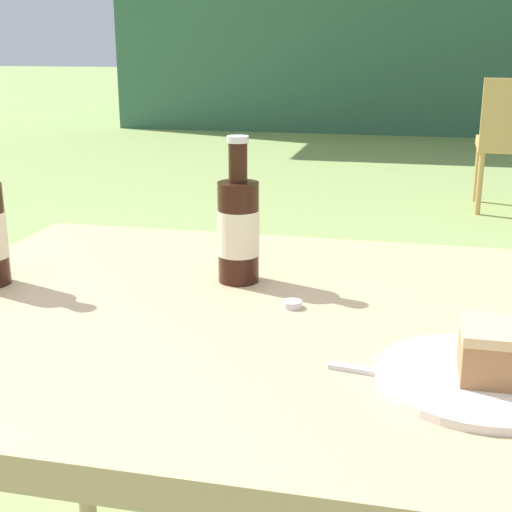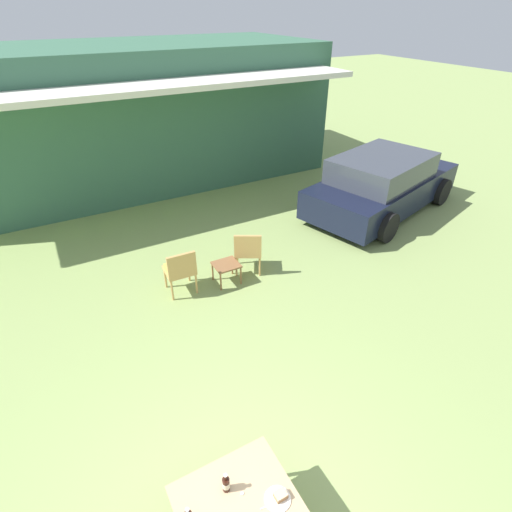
{
  "view_description": "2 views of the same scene",
  "coord_description": "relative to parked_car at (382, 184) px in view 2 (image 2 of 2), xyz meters",
  "views": [
    {
      "loc": [
        0.23,
        -0.91,
        1.05
      ],
      "look_at": [
        0.0,
        0.1,
        0.74
      ],
      "focal_mm": 50.0,
      "sensor_mm": 36.0,
      "label": 1
    },
    {
      "loc": [
        -0.69,
        -1.6,
        4.26
      ],
      "look_at": [
        1.84,
        3.0,
        0.9
      ],
      "focal_mm": 28.0,
      "sensor_mm": 36.0,
      "label": 2
    }
  ],
  "objects": [
    {
      "name": "patio_table",
      "position": [
        -6.12,
        -4.66,
        -0.03
      ],
      "size": [
        0.99,
        0.81,
        0.69
      ],
      "color": "tan",
      "rests_on": "ground_plane"
    },
    {
      "name": "cola_bottle_near",
      "position": [
        -6.16,
        -4.54,
        0.12
      ],
      "size": [
        0.07,
        0.07,
        0.23
      ],
      "color": "black",
      "rests_on": "patio_table"
    },
    {
      "name": "cabin_building",
      "position": [
        -4.53,
        5.1,
        1.05
      ],
      "size": [
        10.13,
        5.48,
        3.38
      ],
      "color": "#38664C",
      "rests_on": "ground_plane"
    },
    {
      "name": "garden_side_table",
      "position": [
        -4.48,
        -0.93,
        -0.32
      ],
      "size": [
        0.44,
        0.4,
        0.38
      ],
      "color": "brown",
      "rests_on": "ground_plane"
    },
    {
      "name": "loose_bottle_cap",
      "position": [
        -6.05,
        -4.64,
        0.04
      ],
      "size": [
        0.03,
        0.03,
        0.01
      ],
      "color": "silver",
      "rests_on": "patio_table"
    },
    {
      "name": "cake_on_plate",
      "position": [
        -5.8,
        -4.82,
        0.05
      ],
      "size": [
        0.23,
        0.23,
        0.07
      ],
      "color": "silver",
      "rests_on": "patio_table"
    },
    {
      "name": "fork",
      "position": [
        -5.88,
        -4.84,
        0.03
      ],
      "size": [
        0.19,
        0.04,
        0.01
      ],
      "color": "silver",
      "rests_on": "patio_table"
    },
    {
      "name": "parked_car",
      "position": [
        0.0,
        0.0,
        0.0
      ],
      "size": [
        4.49,
        2.83,
        1.35
      ],
      "rotation": [
        0.0,
        0.0,
        0.28
      ],
      "color": "black",
      "rests_on": "ground_plane"
    },
    {
      "name": "wicker_chair_cushioned",
      "position": [
        -5.27,
        -0.82,
        -0.17
      ],
      "size": [
        0.49,
        0.47,
        0.84
      ],
      "rotation": [
        0.0,
        0.0,
        3.11
      ],
      "color": "tan",
      "rests_on": "ground_plane"
    },
    {
      "name": "wicker_chair_plain",
      "position": [
        -3.99,
        -0.83,
        -0.16
      ],
      "size": [
        0.64,
        0.63,
        0.84
      ],
      "rotation": [
        0.0,
        0.0,
        2.63
      ],
      "color": "tan",
      "rests_on": "ground_plane"
    }
  ]
}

